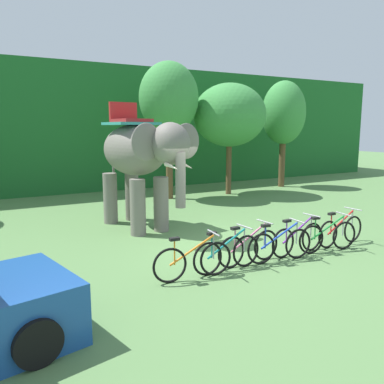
{
  "coord_description": "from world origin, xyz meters",
  "views": [
    {
      "loc": [
        -5.23,
        -8.1,
        2.98
      ],
      "look_at": [
        -0.25,
        1.0,
        1.3
      ],
      "focal_mm": 36.62,
      "sensor_mm": 36.0,
      "label": 1
    }
  ],
  "objects_px": {
    "bike_pink": "(249,247)",
    "bike_red": "(341,231)",
    "bike_teal": "(227,253)",
    "bike_green": "(328,236)",
    "tree_far_right": "(169,99)",
    "bike_orange": "(193,261)",
    "elephant": "(139,156)",
    "bike_blue": "(280,245)",
    "bike_purple": "(298,239)",
    "tree_far_left": "(284,113)",
    "tree_left": "(229,115)"
  },
  "relations": [
    {
      "from": "bike_pink",
      "to": "bike_red",
      "type": "bearing_deg",
      "value": 0.45
    },
    {
      "from": "bike_teal",
      "to": "bike_green",
      "type": "bearing_deg",
      "value": -1.57
    },
    {
      "from": "tree_far_right",
      "to": "bike_orange",
      "type": "bearing_deg",
      "value": -112.59
    },
    {
      "from": "tree_far_right",
      "to": "bike_red",
      "type": "relative_size",
      "value": 3.35
    },
    {
      "from": "bike_orange",
      "to": "bike_red",
      "type": "xyz_separation_m",
      "value": [
        4.47,
        0.21,
        0.0
      ]
    },
    {
      "from": "bike_teal",
      "to": "bike_pink",
      "type": "distance_m",
      "value": 0.67
    },
    {
      "from": "elephant",
      "to": "bike_blue",
      "type": "bearing_deg",
      "value": -68.32
    },
    {
      "from": "elephant",
      "to": "bike_green",
      "type": "bearing_deg",
      "value": -53.1
    },
    {
      "from": "bike_teal",
      "to": "bike_purple",
      "type": "bearing_deg",
      "value": 3.14
    },
    {
      "from": "tree_far_left",
      "to": "bike_green",
      "type": "bearing_deg",
      "value": -125.66
    },
    {
      "from": "bike_teal",
      "to": "tree_far_left",
      "type": "bearing_deg",
      "value": 43.6
    },
    {
      "from": "tree_far_right",
      "to": "tree_left",
      "type": "distance_m",
      "value": 2.97
    },
    {
      "from": "tree_left",
      "to": "elephant",
      "type": "bearing_deg",
      "value": -145.52
    },
    {
      "from": "bike_pink",
      "to": "bike_green",
      "type": "relative_size",
      "value": 1.0
    },
    {
      "from": "elephant",
      "to": "bike_purple",
      "type": "height_order",
      "value": "elephant"
    },
    {
      "from": "bike_purple",
      "to": "elephant",
      "type": "bearing_deg",
      "value": 120.61
    },
    {
      "from": "bike_green",
      "to": "bike_blue",
      "type": "bearing_deg",
      "value": 179.66
    },
    {
      "from": "tree_left",
      "to": "tree_far_left",
      "type": "distance_m",
      "value": 3.79
    },
    {
      "from": "tree_left",
      "to": "bike_green",
      "type": "height_order",
      "value": "tree_left"
    },
    {
      "from": "bike_orange",
      "to": "tree_left",
      "type": "bearing_deg",
      "value": 52.19
    },
    {
      "from": "bike_blue",
      "to": "elephant",
      "type": "bearing_deg",
      "value": 111.68
    },
    {
      "from": "elephant",
      "to": "bike_blue",
      "type": "relative_size",
      "value": 2.48
    },
    {
      "from": "bike_blue",
      "to": "bike_purple",
      "type": "xyz_separation_m",
      "value": [
        0.72,
        0.19,
        0.0
      ]
    },
    {
      "from": "bike_orange",
      "to": "bike_teal",
      "type": "xyz_separation_m",
      "value": [
        0.85,
        0.06,
        0.0
      ]
    },
    {
      "from": "bike_teal",
      "to": "elephant",
      "type": "bearing_deg",
      "value": 94.28
    },
    {
      "from": "tree_left",
      "to": "bike_blue",
      "type": "distance_m",
      "value": 9.86
    },
    {
      "from": "tree_far_left",
      "to": "elephant",
      "type": "relative_size",
      "value": 1.27
    },
    {
      "from": "elephant",
      "to": "bike_red",
      "type": "height_order",
      "value": "elephant"
    },
    {
      "from": "elephant",
      "to": "bike_red",
      "type": "bearing_deg",
      "value": -45.84
    },
    {
      "from": "tree_left",
      "to": "bike_orange",
      "type": "bearing_deg",
      "value": -127.81
    },
    {
      "from": "elephant",
      "to": "tree_far_right",
      "type": "bearing_deg",
      "value": 54.89
    },
    {
      "from": "elephant",
      "to": "bike_purple",
      "type": "distance_m",
      "value": 5.08
    },
    {
      "from": "bike_orange",
      "to": "bike_purple",
      "type": "xyz_separation_m",
      "value": [
        2.95,
        0.17,
        0.0
      ]
    },
    {
      "from": "tree_left",
      "to": "elephant",
      "type": "relative_size",
      "value": 1.18
    },
    {
      "from": "bike_orange",
      "to": "bike_red",
      "type": "distance_m",
      "value": 4.47
    },
    {
      "from": "bike_purple",
      "to": "bike_green",
      "type": "distance_m",
      "value": 0.82
    },
    {
      "from": "bike_orange",
      "to": "bike_green",
      "type": "relative_size",
      "value": 1.0
    },
    {
      "from": "tree_far_left",
      "to": "elephant",
      "type": "height_order",
      "value": "tree_far_left"
    },
    {
      "from": "bike_purple",
      "to": "tree_left",
      "type": "bearing_deg",
      "value": 66.76
    },
    {
      "from": "tree_far_right",
      "to": "bike_teal",
      "type": "xyz_separation_m",
      "value": [
        -2.7,
        -8.48,
        -3.82
      ]
    },
    {
      "from": "tree_far_right",
      "to": "bike_red",
      "type": "bearing_deg",
      "value": -83.74
    },
    {
      "from": "tree_far_right",
      "to": "elephant",
      "type": "relative_size",
      "value": 1.36
    },
    {
      "from": "tree_far_left",
      "to": "bike_purple",
      "type": "distance_m",
      "value": 11.85
    },
    {
      "from": "elephant",
      "to": "tree_left",
      "type": "bearing_deg",
      "value": 34.48
    },
    {
      "from": "bike_purple",
      "to": "bike_green",
      "type": "relative_size",
      "value": 1.0
    },
    {
      "from": "tree_far_left",
      "to": "tree_left",
      "type": "bearing_deg",
      "value": -170.41
    },
    {
      "from": "tree_far_right",
      "to": "bike_pink",
      "type": "height_order",
      "value": "tree_far_right"
    },
    {
      "from": "bike_red",
      "to": "bike_pink",
      "type": "bearing_deg",
      "value": -179.55
    },
    {
      "from": "bike_purple",
      "to": "tree_far_right",
      "type": "bearing_deg",
      "value": 85.9
    },
    {
      "from": "bike_blue",
      "to": "bike_green",
      "type": "bearing_deg",
      "value": -0.34
    }
  ]
}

